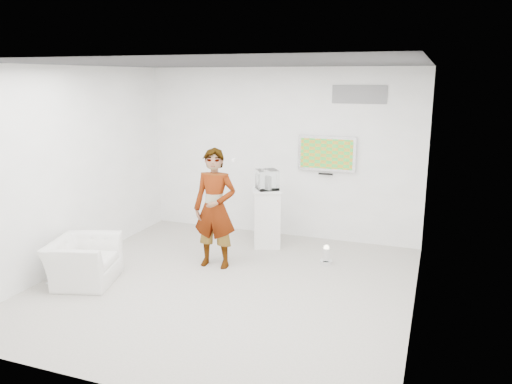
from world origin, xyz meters
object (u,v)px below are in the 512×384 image
Objects in this scene: person at (215,209)px; armchair at (84,261)px; tv at (327,154)px; floor_uplight at (326,255)px; pedestal at (267,218)px.

armchair is at bearing -144.00° from person.
floor_uplight is (0.29, -1.17, -1.40)m from tv.
pedestal is 1.30m from floor_uplight.
armchair is 3.04m from pedestal.
person is at bearing -110.75° from pedestal.
person reaches higher than pedestal.
pedestal is (0.43, 1.15, -0.41)m from person.
person is 6.14× the size of floor_uplight.
tv reaches higher than pedestal.
person is 1.29m from pedestal.
person reaches higher than floor_uplight.
tv is 1.05× the size of armchair.
armchair is at bearing -148.91° from floor_uplight.
floor_uplight is at bearing -76.00° from tv.
armchair is (-1.48, -1.21, -0.60)m from person.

